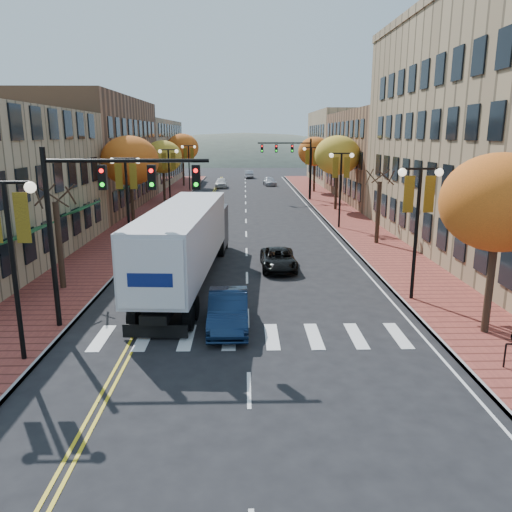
{
  "coord_description": "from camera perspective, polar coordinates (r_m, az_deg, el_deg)",
  "views": [
    {
      "loc": [
        -0.1,
        -15.54,
        7.43
      ],
      "look_at": [
        0.39,
        5.88,
        2.2
      ],
      "focal_mm": 35.0,
      "sensor_mm": 36.0,
      "label": 1
    }
  ],
  "objects": [
    {
      "name": "lamp_right_b",
      "position": [
        40.39,
        9.67,
        9.07
      ],
      "size": [
        1.96,
        0.36,
        6.05
      ],
      "color": "black",
      "rests_on": "ground"
    },
    {
      "name": "lamp_left_a",
      "position": [
        17.5,
        -26.32,
        1.96
      ],
      "size": [
        1.96,
        0.36,
        6.05
      ],
      "color": "black",
      "rests_on": "ground"
    },
    {
      "name": "sidewalk_left",
      "position": [
        49.41,
        -11.7,
        4.87
      ],
      "size": [
        4.0,
        85.0,
        0.15
      ],
      "primitive_type": "cube",
      "color": "brown",
      "rests_on": "ground"
    },
    {
      "name": "lamp_left_b",
      "position": [
        32.55,
        -14.57,
        7.75
      ],
      "size": [
        1.96,
        0.36,
        6.05
      ],
      "color": "black",
      "rests_on": "ground"
    },
    {
      "name": "tree_right_a",
      "position": [
        19.9,
        26.04,
        5.48
      ],
      "size": [
        4.16,
        4.16,
        6.69
      ],
      "color": "#382619",
      "rests_on": "sidewalk_right"
    },
    {
      "name": "building_right_far",
      "position": [
        81.71,
        12.13,
        12.06
      ],
      "size": [
        15.0,
        20.0,
        11.0
      ],
      "primitive_type": "cube",
      "color": "#9E8966",
      "rests_on": "ground"
    },
    {
      "name": "lamp_right_a",
      "position": [
        23.06,
        18.03,
        5.23
      ],
      "size": [
        1.96,
        0.36,
        6.05
      ],
      "color": "black",
      "rests_on": "ground"
    },
    {
      "name": "tree_left_a",
      "position": [
        25.7,
        -21.54,
        1.12
      ],
      "size": [
        0.28,
        0.28,
        4.2
      ],
      "color": "#382619",
      "rests_on": "sidewalk_left"
    },
    {
      "name": "lamp_left_c",
      "position": [
        50.19,
        -9.93,
        9.93
      ],
      "size": [
        1.96,
        0.36,
        6.05
      ],
      "color": "black",
      "rests_on": "ground"
    },
    {
      "name": "tree_left_c",
      "position": [
        56.3,
        -10.59,
        11.07
      ],
      "size": [
        4.16,
        4.16,
        6.69
      ],
      "color": "#382619",
      "rests_on": "sidewalk_left"
    },
    {
      "name": "traffic_mast_near",
      "position": [
        19.47,
        -17.42,
        5.69
      ],
      "size": [
        6.1,
        0.35,
        7.0
      ],
      "color": "black",
      "rests_on": "ground"
    },
    {
      "name": "car_far_oncoming",
      "position": [
        88.63,
        -0.84,
        9.33
      ],
      "size": [
        1.67,
        4.11,
        1.33
      ],
      "primitive_type": "imported",
      "rotation": [
        0.0,
        0.0,
        3.21
      ],
      "color": "#AEADB6",
      "rests_on": "ground"
    },
    {
      "name": "tree_right_b",
      "position": [
        35.14,
        13.77,
        4.84
      ],
      "size": [
        0.28,
        0.28,
        4.2
      ],
      "color": "#382619",
      "rests_on": "sidewalk_right"
    },
    {
      "name": "building_left_far",
      "position": [
        78.43,
        -14.02,
        11.36
      ],
      "size": [
        12.0,
        26.0,
        9.5
      ],
      "primitive_type": "cube",
      "color": "#9E8966",
      "rests_on": "ground"
    },
    {
      "name": "black_suv",
      "position": [
        28.18,
        2.59,
        -0.36
      ],
      "size": [
        1.99,
        4.22,
        1.17
      ],
      "primitive_type": "imported",
      "rotation": [
        0.0,
        0.0,
        0.01
      ],
      "color": "black",
      "rests_on": "ground"
    },
    {
      "name": "building_right_mid",
      "position": [
        60.52,
        16.91,
        10.84
      ],
      "size": [
        15.0,
        24.0,
        10.0
      ],
      "primitive_type": "cube",
      "color": "brown",
      "rests_on": "ground"
    },
    {
      "name": "navy_sedan",
      "position": [
        19.72,
        -3.19,
        -6.2
      ],
      "size": [
        1.59,
        4.4,
        1.44
      ],
      "primitive_type": "imported",
      "rotation": [
        0.0,
        0.0,
        0.01
      ],
      "color": "#0D1C36",
      "rests_on": "ground"
    },
    {
      "name": "building_left_mid",
      "position": [
        54.28,
        -19.81,
        10.89
      ],
      "size": [
        12.0,
        24.0,
        11.0
      ],
      "primitive_type": "cube",
      "color": "brown",
      "rests_on": "ground"
    },
    {
      "name": "tree_left_d",
      "position": [
        74.1,
        -8.38,
        12.16
      ],
      "size": [
        4.61,
        4.61,
        7.42
      ],
      "color": "#382619",
      "rests_on": "sidewalk_left"
    },
    {
      "name": "lamp_left_d",
      "position": [
        68.02,
        -7.68,
        10.95
      ],
      "size": [
        1.96,
        0.36,
        6.05
      ],
      "color": "black",
      "rests_on": "ground"
    },
    {
      "name": "car_far_white",
      "position": [
        72.32,
        -4.0,
        8.35
      ],
      "size": [
        1.75,
        4.2,
        1.42
      ],
      "primitive_type": "imported",
      "rotation": [
        0.0,
        0.0,
        0.02
      ],
      "color": "silver",
      "rests_on": "ground"
    },
    {
      "name": "lamp_right_c",
      "position": [
        58.13,
        6.32,
        10.54
      ],
      "size": [
        1.96,
        0.36,
        6.05
      ],
      "color": "black",
      "rests_on": "ground"
    },
    {
      "name": "traffic_mast_far",
      "position": [
        57.86,
        4.32,
        11.19
      ],
      "size": [
        6.1,
        0.34,
        7.0
      ],
      "color": "black",
      "rests_on": "ground"
    },
    {
      "name": "ground",
      "position": [
        17.23,
        -0.87,
        -11.83
      ],
      "size": [
        200.0,
        200.0,
        0.0
      ],
      "primitive_type": "plane",
      "color": "black",
      "rests_on": "ground"
    },
    {
      "name": "semi_truck",
      "position": [
        25.57,
        -7.74,
        2.18
      ],
      "size": [
        3.56,
        16.35,
        4.06
      ],
      "rotation": [
        0.0,
        0.0,
        -0.06
      ],
      "color": "black",
      "rests_on": "ground"
    },
    {
      "name": "tree_right_d",
      "position": [
        66.21,
        6.75,
        11.77
      ],
      "size": [
        4.35,
        4.35,
        7.0
      ],
      "color": "#382619",
      "rests_on": "sidewalk_right"
    },
    {
      "name": "car_far_silver",
      "position": [
        75.46,
        1.56,
        8.51
      ],
      "size": [
        2.07,
        4.26,
        1.19
      ],
      "primitive_type": "imported",
      "rotation": [
        0.0,
        0.0,
        0.1
      ],
      "color": "#AEAFB6",
      "rests_on": "ground"
    },
    {
      "name": "sidewalk_right",
      "position": [
        49.45,
        9.36,
        4.98
      ],
      "size": [
        4.0,
        85.0,
        0.15
      ],
      "primitive_type": "cube",
      "color": "brown",
      "rests_on": "ground"
    },
    {
      "name": "tree_right_c",
      "position": [
        50.41,
        9.28,
        11.28
      ],
      "size": [
        4.48,
        4.48,
        7.21
      ],
      "color": "#382619",
      "rests_on": "sidewalk_right"
    },
    {
      "name": "tree_left_b",
      "position": [
        40.58,
        -14.21,
        10.5
      ],
      "size": [
        4.48,
        4.48,
        7.21
      ],
      "color": "#382619",
      "rests_on": "sidewalk_left"
    }
  ]
}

